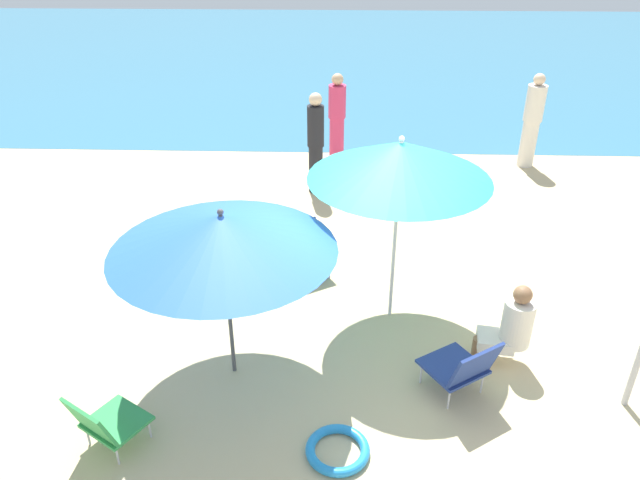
{
  "coord_description": "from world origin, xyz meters",
  "views": [
    {
      "loc": [
        -0.56,
        -5.46,
        4.22
      ],
      "look_at": [
        -0.77,
        0.71,
        0.7
      ],
      "focal_mm": 34.24,
      "sensor_mm": 36.0,
      "label": 1
    }
  ],
  "objects_px": {
    "person_a": "(532,121)",
    "person_b": "(511,325)",
    "umbrella_teal": "(400,161)",
    "beach_chair_c": "(463,366)",
    "person_d": "(337,119)",
    "beach_chair_b": "(305,249)",
    "person_c": "(316,142)",
    "swim_ring": "(338,450)",
    "umbrella_blue": "(222,233)",
    "beach_chair_a": "(105,422)"
  },
  "relations": [
    {
      "from": "person_a",
      "to": "person_b",
      "type": "relative_size",
      "value": 1.76
    },
    {
      "from": "umbrella_teal",
      "to": "beach_chair_c",
      "type": "xyz_separation_m",
      "value": [
        0.58,
        -1.29,
        -1.53
      ]
    },
    {
      "from": "person_d",
      "to": "beach_chair_c",
      "type": "bearing_deg",
      "value": 34.68
    },
    {
      "from": "beach_chair_b",
      "to": "person_c",
      "type": "height_order",
      "value": "person_c"
    },
    {
      "from": "person_b",
      "to": "swim_ring",
      "type": "bearing_deg",
      "value": 44.56
    },
    {
      "from": "umbrella_teal",
      "to": "umbrella_blue",
      "type": "relative_size",
      "value": 1.04
    },
    {
      "from": "beach_chair_c",
      "to": "person_a",
      "type": "bearing_deg",
      "value": -52.91
    },
    {
      "from": "swim_ring",
      "to": "person_c",
      "type": "bearing_deg",
      "value": 94.31
    },
    {
      "from": "person_d",
      "to": "umbrella_teal",
      "type": "bearing_deg",
      "value": 30.96
    },
    {
      "from": "beach_chair_a",
      "to": "beach_chair_b",
      "type": "height_order",
      "value": "beach_chair_b"
    },
    {
      "from": "beach_chair_c",
      "to": "person_b",
      "type": "xyz_separation_m",
      "value": [
        0.56,
        0.52,
        0.1
      ]
    },
    {
      "from": "beach_chair_c",
      "to": "swim_ring",
      "type": "relative_size",
      "value": 1.41
    },
    {
      "from": "umbrella_blue",
      "to": "swim_ring",
      "type": "height_order",
      "value": "umbrella_blue"
    },
    {
      "from": "beach_chair_c",
      "to": "umbrella_teal",
      "type": "bearing_deg",
      "value": -8.72
    },
    {
      "from": "umbrella_blue",
      "to": "beach_chair_c",
      "type": "xyz_separation_m",
      "value": [
        2.22,
        -0.28,
        -1.23
      ]
    },
    {
      "from": "beach_chair_b",
      "to": "umbrella_teal",
      "type": "bearing_deg",
      "value": 19.09
    },
    {
      "from": "beach_chair_c",
      "to": "beach_chair_b",
      "type": "bearing_deg",
      "value": 3.97
    },
    {
      "from": "umbrella_blue",
      "to": "umbrella_teal",
      "type": "bearing_deg",
      "value": 31.7
    },
    {
      "from": "umbrella_teal",
      "to": "person_d",
      "type": "relative_size",
      "value": 1.35
    },
    {
      "from": "beach_chair_b",
      "to": "person_c",
      "type": "distance_m",
      "value": 2.51
    },
    {
      "from": "umbrella_teal",
      "to": "beach_chair_a",
      "type": "bearing_deg",
      "value": -141.35
    },
    {
      "from": "beach_chair_a",
      "to": "person_b",
      "type": "bearing_deg",
      "value": -38.88
    },
    {
      "from": "person_b",
      "to": "person_d",
      "type": "bearing_deg",
      "value": -63.01
    },
    {
      "from": "beach_chair_a",
      "to": "person_c",
      "type": "height_order",
      "value": "person_c"
    },
    {
      "from": "beach_chair_c",
      "to": "person_d",
      "type": "distance_m",
      "value": 5.99
    },
    {
      "from": "beach_chair_b",
      "to": "person_d",
      "type": "bearing_deg",
      "value": 143.15
    },
    {
      "from": "beach_chair_c",
      "to": "person_c",
      "type": "xyz_separation_m",
      "value": [
        -1.56,
        4.59,
        0.48
      ]
    },
    {
      "from": "beach_chair_b",
      "to": "swim_ring",
      "type": "xyz_separation_m",
      "value": [
        0.44,
        -2.88,
        -0.3
      ]
    },
    {
      "from": "person_a",
      "to": "umbrella_teal",
      "type": "bearing_deg",
      "value": 90.69
    },
    {
      "from": "umbrella_blue",
      "to": "beach_chair_a",
      "type": "distance_m",
      "value": 1.89
    },
    {
      "from": "umbrella_blue",
      "to": "person_d",
      "type": "bearing_deg",
      "value": 80.06
    },
    {
      "from": "umbrella_teal",
      "to": "beach_chair_a",
      "type": "relative_size",
      "value": 3.03
    },
    {
      "from": "umbrella_blue",
      "to": "beach_chair_c",
      "type": "bearing_deg",
      "value": -7.1
    },
    {
      "from": "beach_chair_a",
      "to": "beach_chair_b",
      "type": "distance_m",
      "value": 3.28
    },
    {
      "from": "person_a",
      "to": "beach_chair_b",
      "type": "bearing_deg",
      "value": 76.14
    },
    {
      "from": "beach_chair_c",
      "to": "swim_ring",
      "type": "xyz_separation_m",
      "value": [
        -1.16,
        -0.75,
        -0.32
      ]
    },
    {
      "from": "beach_chair_a",
      "to": "person_d",
      "type": "relative_size",
      "value": 0.45
    },
    {
      "from": "beach_chair_c",
      "to": "beach_chair_a",
      "type": "bearing_deg",
      "value": 70.71
    },
    {
      "from": "beach_chair_c",
      "to": "person_a",
      "type": "xyz_separation_m",
      "value": [
        2.11,
        5.8,
        0.46
      ]
    },
    {
      "from": "umbrella_blue",
      "to": "person_a",
      "type": "height_order",
      "value": "umbrella_blue"
    },
    {
      "from": "person_c",
      "to": "umbrella_teal",
      "type": "bearing_deg",
      "value": -58.96
    },
    {
      "from": "beach_chair_b",
      "to": "person_c",
      "type": "relative_size",
      "value": 0.43
    },
    {
      "from": "beach_chair_a",
      "to": "umbrella_teal",
      "type": "bearing_deg",
      "value": -19.27
    },
    {
      "from": "umbrella_teal",
      "to": "beach_chair_b",
      "type": "height_order",
      "value": "umbrella_teal"
    },
    {
      "from": "person_a",
      "to": "person_b",
      "type": "distance_m",
      "value": 5.52
    },
    {
      "from": "beach_chair_b",
      "to": "beach_chair_c",
      "type": "height_order",
      "value": "beach_chair_c"
    },
    {
      "from": "umbrella_teal",
      "to": "person_c",
      "type": "bearing_deg",
      "value": 106.57
    },
    {
      "from": "beach_chair_c",
      "to": "person_a",
      "type": "height_order",
      "value": "person_a"
    },
    {
      "from": "beach_chair_b",
      "to": "person_d",
      "type": "relative_size",
      "value": 0.44
    },
    {
      "from": "umbrella_blue",
      "to": "beach_chair_a",
      "type": "relative_size",
      "value": 2.92
    }
  ]
}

